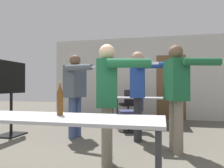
# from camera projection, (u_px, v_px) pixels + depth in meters

# --- Properties ---
(back_wall) EXTENTS (5.76, 0.12, 2.66)m
(back_wall) POSITION_uv_depth(u_px,v_px,m) (138.00, 78.00, 7.23)
(back_wall) COLOR beige
(back_wall) RESTS_ON ground_plane
(conference_table_near) EXTENTS (2.30, 0.65, 0.76)m
(conference_table_near) POSITION_uv_depth(u_px,v_px,m) (47.00, 123.00, 2.17)
(conference_table_near) COLOR #A8A8AD
(conference_table_near) RESTS_ON ground_plane
(conference_table_far) EXTENTS (1.79, 0.73, 0.76)m
(conference_table_far) POSITION_uv_depth(u_px,v_px,m) (145.00, 100.00, 5.91)
(conference_table_far) COLOR #A8A8AD
(conference_table_far) RESTS_ON ground_plane
(tv_screen) EXTENTS (0.44, 0.92, 1.60)m
(tv_screen) POSITION_uv_depth(u_px,v_px,m) (11.00, 91.00, 4.69)
(tv_screen) COLOR black
(tv_screen) RESTS_ON ground_plane
(person_near_casual) EXTENTS (0.82, 0.70, 1.74)m
(person_near_casual) POSITION_uv_depth(u_px,v_px,m) (139.00, 87.00, 4.26)
(person_near_casual) COLOR #28282D
(person_near_casual) RESTS_ON ground_plane
(person_right_polo) EXTENTS (0.76, 0.81, 1.71)m
(person_right_polo) POSITION_uv_depth(u_px,v_px,m) (76.00, 88.00, 4.51)
(person_right_polo) COLOR #3D4C75
(person_right_polo) RESTS_ON ground_plane
(person_far_watching) EXTENTS (0.92, 0.67, 1.72)m
(person_far_watching) POSITION_uv_depth(u_px,v_px,m) (177.00, 88.00, 3.48)
(person_far_watching) COLOR slate
(person_far_watching) RESTS_ON ground_plane
(person_left_plaid) EXTENTS (0.86, 0.67, 1.62)m
(person_left_plaid) POSITION_uv_depth(u_px,v_px,m) (108.00, 93.00, 2.93)
(person_left_plaid) COLOR slate
(person_left_plaid) RESTS_ON ground_plane
(office_chair_side_rolled) EXTENTS (0.65, 0.67, 0.95)m
(office_chair_side_rolled) POSITION_uv_depth(u_px,v_px,m) (129.00, 106.00, 6.70)
(office_chair_side_rolled) COLOR black
(office_chair_side_rolled) RESTS_ON ground_plane
(office_chair_near_pushed) EXTENTS (0.63, 0.58, 0.91)m
(office_chair_near_pushed) POSITION_uv_depth(u_px,v_px,m) (133.00, 113.00, 5.12)
(office_chair_near_pushed) COLOR black
(office_chair_near_pushed) RESTS_ON ground_plane
(beer_bottle) EXTENTS (0.06, 0.06, 0.35)m
(beer_bottle) POSITION_uv_depth(u_px,v_px,m) (60.00, 99.00, 2.24)
(beer_bottle) COLOR #563314
(beer_bottle) RESTS_ON conference_table_near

